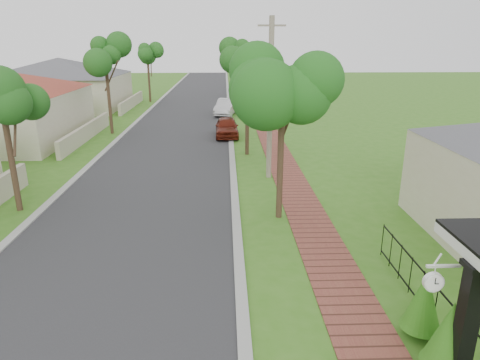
# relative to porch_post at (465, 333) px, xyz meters

# --- Properties ---
(ground) EXTENTS (160.00, 160.00, 0.00)m
(ground) POSITION_rel_porch_post_xyz_m (-4.55, 1.00, -1.12)
(ground) COLOR #38711A
(ground) RESTS_ON ground
(road) EXTENTS (7.00, 120.00, 0.02)m
(road) POSITION_rel_porch_post_xyz_m (-7.55, 21.00, -1.12)
(road) COLOR #28282B
(road) RESTS_ON ground
(kerb_right) EXTENTS (0.30, 120.00, 0.10)m
(kerb_right) POSITION_rel_porch_post_xyz_m (-3.90, 21.00, -1.12)
(kerb_right) COLOR #9E9E99
(kerb_right) RESTS_ON ground
(kerb_left) EXTENTS (0.30, 120.00, 0.10)m
(kerb_left) POSITION_rel_porch_post_xyz_m (-11.20, 21.00, -1.12)
(kerb_left) COLOR #9E9E99
(kerb_left) RESTS_ON ground
(sidewalk) EXTENTS (1.50, 120.00, 0.03)m
(sidewalk) POSITION_rel_porch_post_xyz_m (-1.30, 21.00, -1.12)
(sidewalk) COLOR brown
(sidewalk) RESTS_ON ground
(porch_post) EXTENTS (0.48, 0.48, 2.52)m
(porch_post) POSITION_rel_porch_post_xyz_m (0.00, 0.00, 0.00)
(porch_post) COLOR black
(porch_post) RESTS_ON ground
(picket_fence) EXTENTS (0.03, 8.02, 1.00)m
(picket_fence) POSITION_rel_porch_post_xyz_m (0.35, 1.00, -0.59)
(picket_fence) COLOR black
(picket_fence) RESTS_ON ground
(street_trees) EXTENTS (10.70, 37.65, 5.89)m
(street_trees) POSITION_rel_porch_post_xyz_m (-7.42, 27.84, 3.42)
(street_trees) COLOR #382619
(street_trees) RESTS_ON ground
(far_house_grey) EXTENTS (15.56, 15.56, 4.60)m
(far_house_grey) POSITION_rel_porch_post_xyz_m (-19.52, 35.00, 1.22)
(far_house_grey) COLOR beige
(far_house_grey) RESTS_ON ground
(parked_car_red) EXTENTS (1.54, 3.72, 1.26)m
(parked_car_red) POSITION_rel_porch_post_xyz_m (-4.15, 21.68, -0.49)
(parked_car_red) COLOR #611B0E
(parked_car_red) RESTS_ON ground
(parked_car_white) EXTENTS (2.20, 4.28, 1.34)m
(parked_car_white) POSITION_rel_porch_post_xyz_m (-4.15, 30.36, -0.45)
(parked_car_white) COLOR silver
(parked_car_white) RESTS_ON ground
(near_tree) EXTENTS (2.35, 2.35, 6.03)m
(near_tree) POSITION_rel_porch_post_xyz_m (-2.35, 8.00, 3.69)
(near_tree) COLOR #382619
(near_tree) RESTS_ON ground
(utility_pole) EXTENTS (1.20, 0.24, 7.10)m
(utility_pole) POSITION_rel_porch_post_xyz_m (-2.25, 12.76, 2.49)
(utility_pole) COLOR gray
(utility_pole) RESTS_ON ground
(station_clock) EXTENTS (0.64, 0.13, 0.54)m
(station_clock) POSITION_rel_porch_post_xyz_m (-0.49, 0.40, 0.83)
(station_clock) COLOR white
(station_clock) RESTS_ON ground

